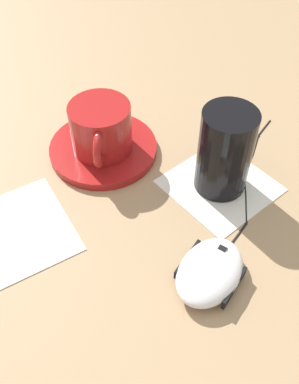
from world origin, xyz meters
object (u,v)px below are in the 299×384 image
object	(u,v)px
computer_mouse	(210,272)
drinking_glass	(225,152)
coffee_cup	(101,129)
saucer	(103,149)

from	to	relation	value
computer_mouse	drinking_glass	bearing A→B (deg)	132.18
coffee_cup	computer_mouse	world-z (taller)	coffee_cup
coffee_cup	drinking_glass	xyz separation A→B (m)	(0.14, 0.09, 0.01)
coffee_cup	drinking_glass	size ratio (longest dim) A/B	0.87
saucer	coffee_cup	xyz separation A→B (m)	(0.00, -0.00, 0.04)
saucer	drinking_glass	bearing A→B (deg)	31.12
saucer	coffee_cup	distance (m)	0.04
coffee_cup	computer_mouse	size ratio (longest dim) A/B	0.90
computer_mouse	saucer	bearing A→B (deg)	175.48
saucer	coffee_cup	world-z (taller)	coffee_cup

